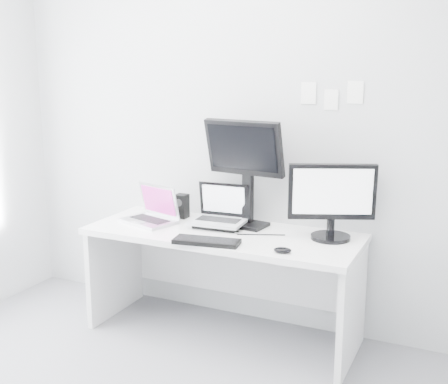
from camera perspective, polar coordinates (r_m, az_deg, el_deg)
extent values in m
plane|color=#B3B5B7|center=(3.93, 2.03, 6.08)|extent=(3.60, 0.00, 3.60)
cube|color=white|center=(3.85, -0.15, -9.17)|extent=(1.80, 0.70, 0.73)
cube|color=#ABABB0|center=(3.93, -7.66, -1.19)|extent=(0.42, 0.36, 0.27)
cube|color=black|center=(4.06, -4.27, -1.42)|extent=(0.10, 0.10, 0.17)
cube|color=#B2B5BB|center=(3.79, -0.65, -1.42)|extent=(0.37, 0.30, 0.29)
cube|color=black|center=(3.78, 2.18, 2.00)|extent=(0.56, 0.26, 0.74)
cube|color=black|center=(3.57, 10.77, -0.86)|extent=(0.59, 0.44, 0.49)
cube|color=black|center=(3.48, -1.76, -4.97)|extent=(0.42, 0.21, 0.03)
ellipsoid|color=black|center=(3.32, 5.89, -5.82)|extent=(0.12, 0.09, 0.03)
cube|color=white|center=(3.75, 8.46, 9.79)|extent=(0.10, 0.00, 0.14)
cube|color=white|center=(3.71, 10.69, 9.07)|extent=(0.09, 0.00, 0.13)
cube|color=white|center=(3.67, 13.02, 9.71)|extent=(0.10, 0.00, 0.14)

